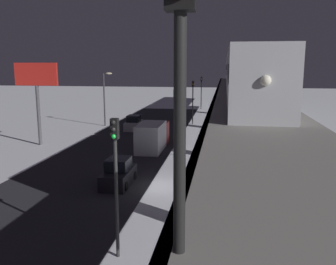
{
  "coord_description": "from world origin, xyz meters",
  "views": [
    {
      "loc": [
        -4.66,
        24.46,
        8.62
      ],
      "look_at": [
        0.9,
        -10.9,
        1.94
      ],
      "focal_mm": 38.5,
      "sensor_mm": 36.0,
      "label": 1
    }
  ],
  "objects_px": {
    "traffic_light_near": "(116,168)",
    "traffic_light_distant": "(201,88)",
    "box_truck": "(153,136)",
    "commercial_billboard": "(37,82)",
    "sedan_silver": "(134,124)",
    "subway_train": "(237,70)",
    "traffic_light_mid": "(175,113)",
    "sedan_black": "(119,174)",
    "rail_signal": "(180,43)",
    "traffic_light_far": "(193,96)"
  },
  "relations": [
    {
      "from": "sedan_black",
      "to": "box_truck",
      "type": "height_order",
      "value": "box_truck"
    },
    {
      "from": "sedan_black",
      "to": "traffic_light_far",
      "type": "relative_size",
      "value": 0.63
    },
    {
      "from": "subway_train",
      "to": "sedan_black",
      "type": "xyz_separation_m",
      "value": [
        9.13,
        27.45,
        -7.15
      ]
    },
    {
      "from": "traffic_light_mid",
      "to": "traffic_light_distant",
      "type": "bearing_deg",
      "value": -90.0
    },
    {
      "from": "subway_train",
      "to": "rail_signal",
      "type": "bearing_deg",
      "value": 87.4
    },
    {
      "from": "sedan_black",
      "to": "traffic_light_near",
      "type": "xyz_separation_m",
      "value": [
        -2.9,
        9.86,
        3.41
      ]
    },
    {
      "from": "subway_train",
      "to": "traffic_light_far",
      "type": "distance_m",
      "value": 7.33
    },
    {
      "from": "traffic_light_near",
      "to": "commercial_billboard",
      "type": "relative_size",
      "value": 0.72
    },
    {
      "from": "subway_train",
      "to": "rail_signal",
      "type": "height_order",
      "value": "rail_signal"
    },
    {
      "from": "subway_train",
      "to": "sedan_silver",
      "type": "distance_m",
      "value": 16.23
    },
    {
      "from": "traffic_light_far",
      "to": "commercial_billboard",
      "type": "height_order",
      "value": "commercial_billboard"
    },
    {
      "from": "rail_signal",
      "to": "traffic_light_near",
      "type": "distance_m",
      "value": 11.95
    },
    {
      "from": "traffic_light_near",
      "to": "commercial_billboard",
      "type": "height_order",
      "value": "commercial_billboard"
    },
    {
      "from": "rail_signal",
      "to": "traffic_light_near",
      "type": "xyz_separation_m",
      "value": [
        4.07,
        -10.21,
        -4.69
      ]
    },
    {
      "from": "sedan_black",
      "to": "commercial_billboard",
      "type": "height_order",
      "value": "commercial_billboard"
    },
    {
      "from": "sedan_silver",
      "to": "rail_signal",
      "type": "bearing_deg",
      "value": 105.19
    },
    {
      "from": "rail_signal",
      "to": "traffic_light_distant",
      "type": "height_order",
      "value": "rail_signal"
    },
    {
      "from": "sedan_silver",
      "to": "box_truck",
      "type": "height_order",
      "value": "box_truck"
    },
    {
      "from": "traffic_light_far",
      "to": "commercial_billboard",
      "type": "distance_m",
      "value": 22.87
    },
    {
      "from": "traffic_light_distant",
      "to": "traffic_light_far",
      "type": "bearing_deg",
      "value": 90.0
    },
    {
      "from": "subway_train",
      "to": "sedan_silver",
      "type": "height_order",
      "value": "subway_train"
    },
    {
      "from": "subway_train",
      "to": "commercial_billboard",
      "type": "bearing_deg",
      "value": 36.24
    },
    {
      "from": "rail_signal",
      "to": "sedan_black",
      "type": "height_order",
      "value": "rail_signal"
    },
    {
      "from": "subway_train",
      "to": "traffic_light_near",
      "type": "bearing_deg",
      "value": 80.52
    },
    {
      "from": "sedan_black",
      "to": "sedan_silver",
      "type": "distance_m",
      "value": 23.02
    },
    {
      "from": "box_truck",
      "to": "commercial_billboard",
      "type": "height_order",
      "value": "commercial_billboard"
    },
    {
      "from": "sedan_black",
      "to": "sedan_silver",
      "type": "xyz_separation_m",
      "value": [
        4.6,
        -22.55,
        0.01
      ]
    },
    {
      "from": "sedan_black",
      "to": "sedan_silver",
      "type": "height_order",
      "value": "same"
    },
    {
      "from": "sedan_black",
      "to": "sedan_silver",
      "type": "bearing_deg",
      "value": 101.53
    },
    {
      "from": "rail_signal",
      "to": "traffic_light_mid",
      "type": "relative_size",
      "value": 0.62
    },
    {
      "from": "sedan_silver",
      "to": "commercial_billboard",
      "type": "distance_m",
      "value": 14.7
    },
    {
      "from": "box_truck",
      "to": "traffic_light_distant",
      "type": "distance_m",
      "value": 35.96
    },
    {
      "from": "traffic_light_near",
      "to": "traffic_light_far",
      "type": "distance_m",
      "value": 38.3
    },
    {
      "from": "box_truck",
      "to": "traffic_light_far",
      "type": "bearing_deg",
      "value": -99.24
    },
    {
      "from": "sedan_black",
      "to": "traffic_light_mid",
      "type": "distance_m",
      "value": 10.31
    },
    {
      "from": "rail_signal",
      "to": "sedan_silver",
      "type": "xyz_separation_m",
      "value": [
        11.57,
        -42.62,
        -8.09
      ]
    },
    {
      "from": "traffic_light_near",
      "to": "traffic_light_distant",
      "type": "xyz_separation_m",
      "value": [
        0.0,
        -57.45,
        0.0
      ]
    },
    {
      "from": "commercial_billboard",
      "to": "traffic_light_far",
      "type": "bearing_deg",
      "value": -132.38
    },
    {
      "from": "rail_signal",
      "to": "sedan_silver",
      "type": "relative_size",
      "value": 0.97
    },
    {
      "from": "rail_signal",
      "to": "sedan_black",
      "type": "relative_size",
      "value": 0.98
    },
    {
      "from": "subway_train",
      "to": "traffic_light_far",
      "type": "bearing_deg",
      "value": -9.03
    },
    {
      "from": "traffic_light_mid",
      "to": "traffic_light_near",
      "type": "bearing_deg",
      "value": 90.0
    },
    {
      "from": "subway_train",
      "to": "commercial_billboard",
      "type": "xyz_separation_m",
      "value": [
        21.54,
        15.79,
        -1.11
      ]
    },
    {
      "from": "sedan_silver",
      "to": "traffic_light_far",
      "type": "height_order",
      "value": "traffic_light_far"
    },
    {
      "from": "sedan_silver",
      "to": "traffic_light_distant",
      "type": "xyz_separation_m",
      "value": [
        -7.5,
        -25.03,
        3.4
      ]
    },
    {
      "from": "traffic_light_near",
      "to": "traffic_light_mid",
      "type": "height_order",
      "value": "same"
    },
    {
      "from": "box_truck",
      "to": "traffic_light_mid",
      "type": "distance_m",
      "value": 4.68
    },
    {
      "from": "box_truck",
      "to": "traffic_light_distant",
      "type": "relative_size",
      "value": 1.16
    },
    {
      "from": "rail_signal",
      "to": "traffic_light_distant",
      "type": "relative_size",
      "value": 0.62
    },
    {
      "from": "sedan_black",
      "to": "sedan_silver",
      "type": "relative_size",
      "value": 0.98
    }
  ]
}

